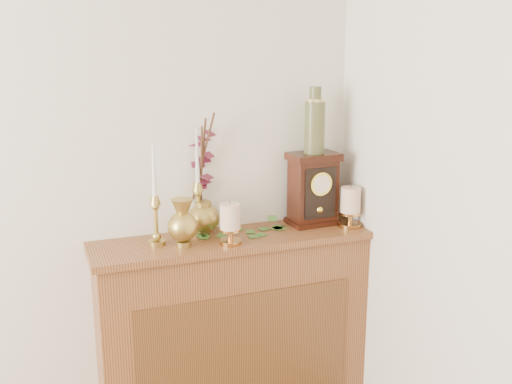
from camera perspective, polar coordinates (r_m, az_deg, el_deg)
name	(u,v)px	position (r m, az deg, el deg)	size (l,w,h in m)	color
console_shelf	(235,339)	(2.81, -2.06, -13.80)	(1.24, 0.34, 0.93)	brown
candlestick_left	(156,212)	(2.50, -9.55, -1.92)	(0.07, 0.07, 0.43)	tan
candlestick_center	(198,199)	(2.63, -5.53, -0.66)	(0.08, 0.08, 0.47)	tan
bud_vase	(183,223)	(2.47, -7.00, -2.97)	(0.13, 0.13, 0.20)	tan
ginger_jar	(203,178)	(2.64, -5.10, 1.36)	(0.21, 0.23, 0.54)	tan
pillar_candle_left	(230,222)	(2.49, -2.48, -2.85)	(0.10, 0.10, 0.18)	#B87F40
pillar_candle_right	(350,205)	(2.74, 8.98, -1.24)	(0.10, 0.10, 0.20)	#B87F40
ivy_garland	(235,232)	(2.64, -1.97, -3.82)	(0.38, 0.17, 0.07)	#3C6A28
mantel_clock	(313,190)	(2.76, 5.48, 0.23)	(0.23, 0.17, 0.33)	#33130A
ceramic_vase	(315,124)	(2.70, 5.60, 6.49)	(0.09, 0.09, 0.30)	#1A3427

